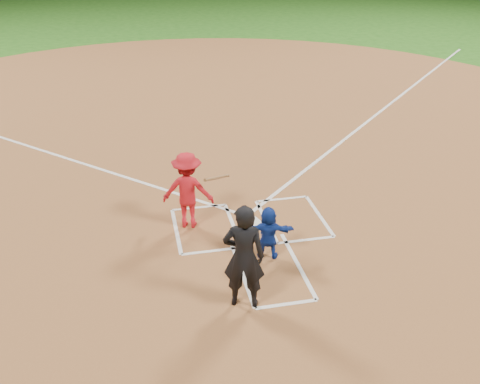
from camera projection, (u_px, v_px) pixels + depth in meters
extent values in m
plane|color=#235B16|center=(250.00, 223.00, 11.58)|extent=(120.00, 120.00, 0.00)
cylinder|color=brown|center=(207.00, 128.00, 16.79)|extent=(28.00, 28.00, 0.01)
cylinder|color=white|center=(250.00, 223.00, 11.57)|extent=(0.60, 0.60, 0.02)
imported|color=#123198|center=(268.00, 233.00, 10.18)|extent=(1.05, 0.54, 1.08)
imported|color=black|center=(244.00, 257.00, 8.73)|extent=(0.80, 0.64, 1.91)
cube|color=white|center=(199.00, 207.00, 12.19)|extent=(1.22, 0.08, 0.01)
cube|color=white|center=(212.00, 251.00, 10.60)|extent=(1.22, 0.08, 0.01)
cube|color=white|center=(233.00, 225.00, 11.50)|extent=(0.08, 1.83, 0.01)
cube|color=white|center=(176.00, 231.00, 11.28)|extent=(0.08, 1.83, 0.01)
cube|color=white|center=(282.00, 199.00, 12.55)|extent=(1.22, 0.08, 0.01)
cube|color=white|center=(306.00, 240.00, 10.96)|extent=(1.22, 0.08, 0.01)
cube|color=white|center=(266.00, 221.00, 11.64)|extent=(0.08, 1.83, 0.01)
cube|color=white|center=(319.00, 215.00, 11.87)|extent=(0.08, 1.83, 0.01)
cube|color=white|center=(241.00, 271.00, 9.99)|extent=(0.08, 2.20, 0.01)
cube|color=white|center=(298.00, 264.00, 10.20)|extent=(0.08, 2.20, 0.01)
cube|color=white|center=(286.00, 304.00, 9.14)|extent=(1.10, 0.08, 0.01)
cube|color=white|center=(394.00, 100.00, 19.29)|extent=(14.21, 14.21, 0.01)
imported|color=red|center=(188.00, 190.00, 11.12)|extent=(1.21, 0.88, 1.67)
cylinder|color=brown|center=(217.00, 178.00, 10.96)|extent=(0.65, 0.63, 0.28)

